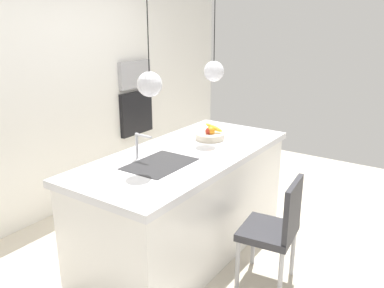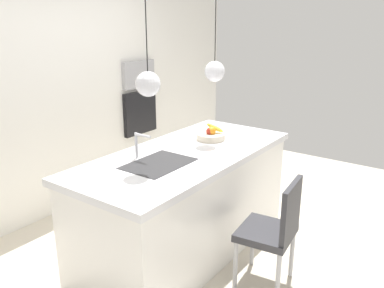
{
  "view_description": "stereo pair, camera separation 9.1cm",
  "coord_description": "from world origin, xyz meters",
  "px_view_note": "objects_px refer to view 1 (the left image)",
  "views": [
    {
      "loc": [
        -2.71,
        -1.92,
        2.07
      ],
      "look_at": [
        0.1,
        0.0,
        1.0
      ],
      "focal_mm": 37.54,
      "sensor_mm": 36.0,
      "label": 1
    },
    {
      "loc": [
        -2.66,
        -1.99,
        2.07
      ],
      "look_at": [
        0.1,
        0.0,
        1.0
      ],
      "focal_mm": 37.54,
      "sensor_mm": 36.0,
      "label": 2
    }
  ],
  "objects_px": {
    "microwave": "(134,74)",
    "chair_near": "(276,227)",
    "oven": "(136,113)",
    "fruit_bowl": "(210,135)"
  },
  "relations": [
    {
      "from": "microwave",
      "to": "chair_near",
      "type": "bearing_deg",
      "value": -114.72
    },
    {
      "from": "chair_near",
      "to": "microwave",
      "type": "bearing_deg",
      "value": 65.28
    },
    {
      "from": "oven",
      "to": "chair_near",
      "type": "xyz_separation_m",
      "value": [
        -1.13,
        -2.46,
        -0.38
      ]
    },
    {
      "from": "oven",
      "to": "microwave",
      "type": "bearing_deg",
      "value": 0.0
    },
    {
      "from": "microwave",
      "to": "chair_near",
      "type": "xyz_separation_m",
      "value": [
        -1.13,
        -2.46,
        -0.88
      ]
    },
    {
      "from": "microwave",
      "to": "oven",
      "type": "distance_m",
      "value": 0.5
    },
    {
      "from": "chair_near",
      "to": "oven",
      "type": "bearing_deg",
      "value": 65.28
    },
    {
      "from": "microwave",
      "to": "oven",
      "type": "xyz_separation_m",
      "value": [
        0.0,
        0.0,
        -0.5
      ]
    },
    {
      "from": "fruit_bowl",
      "to": "microwave",
      "type": "height_order",
      "value": "microwave"
    },
    {
      "from": "fruit_bowl",
      "to": "chair_near",
      "type": "xyz_separation_m",
      "value": [
        -0.48,
        -0.91,
        -0.48
      ]
    }
  ]
}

